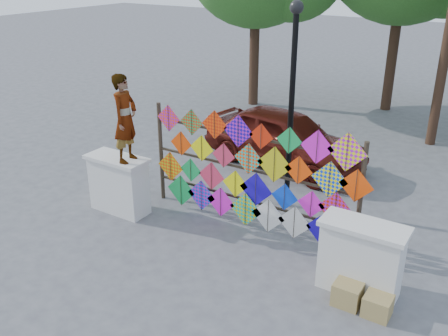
{
  "coord_description": "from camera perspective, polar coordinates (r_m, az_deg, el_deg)",
  "views": [
    {
      "loc": [
        4.54,
        -7.3,
        5.23
      ],
      "look_at": [
        -0.48,
        0.6,
        1.25
      ],
      "focal_mm": 40.0,
      "sensor_mm": 36.0,
      "label": 1
    }
  ],
  "objects": [
    {
      "name": "vendor_woman",
      "position": [
        10.35,
        -11.24,
        5.56
      ],
      "size": [
        0.56,
        0.74,
        1.83
      ],
      "primitive_type": "imported",
      "rotation": [
        0.0,
        0.0,
        1.76
      ],
      "color": "#99999E",
      "rests_on": "parapet_left"
    },
    {
      "name": "kite_rack",
      "position": [
        10.01,
        3.34,
        -0.82
      ],
      "size": [
        4.9,
        0.24,
        2.43
      ],
      "color": "#32271C",
      "rests_on": "ground"
    },
    {
      "name": "parapet_right",
      "position": [
        8.65,
        15.37,
        -9.86
      ],
      "size": [
        1.4,
        0.65,
        1.28
      ],
      "color": "silver",
      "rests_on": "ground"
    },
    {
      "name": "lamppost",
      "position": [
        10.53,
        7.8,
        8.89
      ],
      "size": [
        0.28,
        0.28,
        4.46
      ],
      "color": "black",
      "rests_on": "ground"
    },
    {
      "name": "parapet_left",
      "position": [
        11.13,
        -11.93,
        -1.78
      ],
      "size": [
        1.4,
        0.65,
        1.28
      ],
      "color": "silver",
      "rests_on": "ground"
    },
    {
      "name": "ground",
      "position": [
        10.06,
        0.5,
        -8.26
      ],
      "size": [
        80.0,
        80.0,
        0.0
      ],
      "primitive_type": "plane",
      "color": "slate",
      "rests_on": "ground"
    },
    {
      "name": "cardboard_box_near",
      "position": [
        8.56,
        13.94,
        -13.79
      ],
      "size": [
        0.44,
        0.39,
        0.39
      ],
      "primitive_type": "cube",
      "color": "tan",
      "rests_on": "ground"
    },
    {
      "name": "cardboard_box_far",
      "position": [
        8.46,
        17.14,
        -14.83
      ],
      "size": [
        0.42,
        0.39,
        0.35
      ],
      "primitive_type": "cube",
      "color": "tan",
      "rests_on": "ground"
    },
    {
      "name": "sedan",
      "position": [
        13.43,
        6.87,
        3.47
      ],
      "size": [
        4.72,
        2.44,
        1.53
      ],
      "primitive_type": "imported",
      "rotation": [
        0.0,
        0.0,
        1.43
      ],
      "color": "#4E130D",
      "rests_on": "ground"
    }
  ]
}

